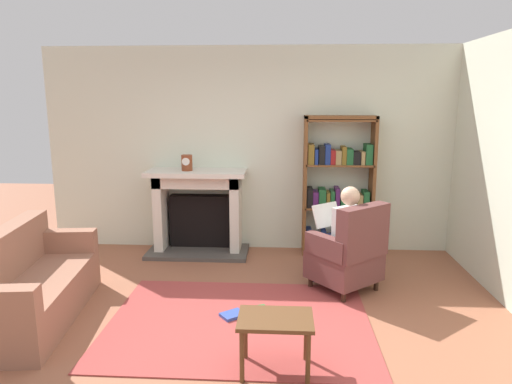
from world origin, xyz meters
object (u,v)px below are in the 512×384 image
armchair_reading (349,253)px  sofa_floral (29,287)px  bookshelf (338,189)px  side_table (275,326)px  fireplace (199,209)px  seated_reader (342,233)px  mantel_clock (187,163)px

armchair_reading → sofa_floral: bearing=-25.0°
bookshelf → side_table: size_ratio=3.24×
fireplace → side_table: bearing=-68.6°
seated_reader → sofa_floral: size_ratio=0.64×
bookshelf → seated_reader: bearing=-93.9°
mantel_clock → sofa_floral: size_ratio=0.11×
mantel_clock → bookshelf: 1.99m
mantel_clock → bookshelf: bookshelf is taller
armchair_reading → seated_reader: 0.23m
fireplace → bookshelf: bearing=1.2°
seated_reader → side_table: size_ratio=2.04×
armchair_reading → seated_reader: size_ratio=0.85×
fireplace → armchair_reading: size_ratio=1.36×
fireplace → mantel_clock: bearing=-140.3°
armchair_reading → seated_reader: bearing=-90.0°
bookshelf → sofa_floral: bookshelf is taller
sofa_floral → side_table: size_ratio=3.17×
seated_reader → sofa_floral: (-2.97, -0.92, -0.30)m
armchair_reading → sofa_floral: (-3.05, -0.83, -0.10)m
sofa_floral → seated_reader: bearing=-79.6°
armchair_reading → side_table: (-0.75, -1.53, -0.05)m
fireplace → bookshelf: 1.85m
mantel_clock → seated_reader: (1.87, -1.02, -0.60)m
fireplace → seated_reader: (1.75, -1.12, 0.03)m
seated_reader → side_table: (-0.68, -1.62, -0.25)m
mantel_clock → seated_reader: mantel_clock is taller
mantel_clock → side_table: mantel_clock is taller
fireplace → mantel_clock: (-0.12, -0.10, 0.63)m
armchair_reading → side_table: size_ratio=1.73×
fireplace → mantel_clock: mantel_clock is taller
fireplace → seated_reader: size_ratio=1.16×
mantel_clock → side_table: 3.02m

